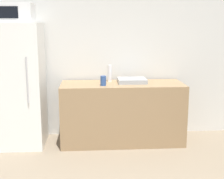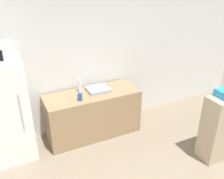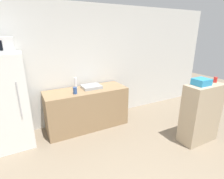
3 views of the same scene
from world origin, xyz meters
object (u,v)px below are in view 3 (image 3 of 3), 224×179
(refrigerator, at_px, (9,102))
(jar, at_px, (215,80))
(bottle_tall, at_px, (76,83))
(bottle_short, at_px, (75,90))
(basket, at_px, (201,82))

(refrigerator, relative_size, jar, 16.87)
(bottle_tall, relative_size, bottle_short, 1.81)
(jar, bearing_deg, bottle_tall, 142.60)
(bottle_tall, distance_m, bottle_short, 0.33)
(bottle_short, height_order, jar, jar)
(basket, relative_size, jar, 2.76)
(bottle_short, bearing_deg, basket, -35.10)
(bottle_short, xyz_separation_m, basket, (1.89, -1.33, 0.26))
(bottle_tall, height_order, basket, basket)
(refrigerator, relative_size, basket, 6.11)
(refrigerator, height_order, bottle_short, refrigerator)
(refrigerator, height_order, jar, refrigerator)
(refrigerator, relative_size, bottle_tall, 7.04)
(bottle_tall, bearing_deg, jar, -37.40)
(bottle_tall, bearing_deg, refrigerator, -172.87)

